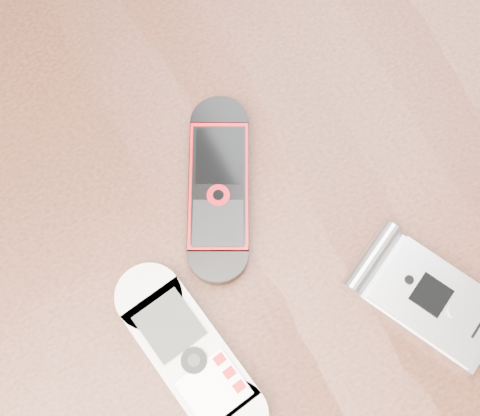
% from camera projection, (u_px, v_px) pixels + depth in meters
% --- Properties ---
extents(ground, '(4.00, 4.00, 0.00)m').
position_uv_depth(ground, '(238.00, 338.00, 1.22)').
color(ground, '#472B19').
rests_on(ground, ground).
extents(table, '(1.20, 0.80, 0.75)m').
position_uv_depth(table, '(235.00, 250.00, 0.60)').
color(table, black).
rests_on(table, ground).
extents(nokia_white, '(0.07, 0.15, 0.02)m').
position_uv_depth(nokia_white, '(190.00, 355.00, 0.46)').
color(nokia_white, silver).
rests_on(nokia_white, table).
extents(nokia_black_red, '(0.11, 0.15, 0.01)m').
position_uv_depth(nokia_black_red, '(219.00, 187.00, 0.50)').
color(nokia_black_red, black).
rests_on(nokia_black_red, table).
extents(motorola_razr, '(0.10, 0.13, 0.02)m').
position_uv_depth(motorola_razr, '(432.00, 299.00, 0.47)').
color(motorola_razr, silver).
rests_on(motorola_razr, table).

